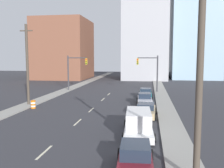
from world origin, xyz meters
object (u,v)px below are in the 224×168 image
Objects in this scene: traffic_signal_right at (152,69)px; box_truck_white at (138,123)px; traffic_signal_left at (73,68)px; sedan_maroon at (135,159)px; sedan_tan at (146,110)px; utility_pole_right_near at (200,74)px; sedan_silver at (145,99)px; sedan_teal at (146,93)px; utility_pole_left_mid at (27,64)px; traffic_barrel at (33,104)px.

box_truck_white is at bearing -92.73° from traffic_signal_right.
traffic_signal_left reaches higher than box_truck_white.
sedan_tan is (0.37, 12.57, -0.07)m from sedan_maroon.
sedan_tan is at bearing 85.33° from sedan_maroon.
sedan_silver is at bearing 98.00° from utility_pole_right_near.
traffic_signal_left is 14.61m from sedan_teal.
box_truck_white is (14.20, -10.02, -4.24)m from utility_pole_left_mid.
traffic_barrel is at bearing 135.51° from utility_pole_right_near.
sedan_tan is at bearing -9.05° from traffic_barrel.
utility_pole_right_near is 24.40m from utility_pole_left_mid.
sedan_tan is (13.22, -2.11, 0.15)m from traffic_barrel.
utility_pole_right_near is 10.82× the size of traffic_barrel.
sedan_maroon is at bearing -67.30° from traffic_signal_left.
box_truck_white is at bearing -93.94° from sedan_silver.
sedan_silver is at bearing 86.61° from sedan_maroon.
utility_pole_left_mid is at bearing -95.82° from traffic_signal_left.
utility_pole_right_near reaches higher than sedan_tan.
traffic_signal_right is 0.63× the size of utility_pole_left_mid.
sedan_silver is (0.13, 19.10, -0.01)m from sedan_maroon.
sedan_maroon is at bearing -91.13° from sedan_teal.
sedan_silver is at bearing 18.81° from traffic_barrel.
traffic_signal_left is 14.42m from utility_pole_left_mid.
utility_pole_left_mid is 17.89m from box_truck_white.
traffic_signal_right is 21.02m from utility_pole_left_mid.
traffic_signal_right reaches higher than sedan_silver.
traffic_barrel is 0.20× the size of sedan_tan.
sedan_tan is (14.68, -3.85, -4.52)m from utility_pole_left_mid.
utility_pole_right_near is 2.21× the size of sedan_silver.
utility_pole_right_near is at bearing -84.64° from sedan_teal.
traffic_barrel is (-15.79, 15.51, -4.79)m from utility_pole_right_near.
box_truck_white is 1.31× the size of sedan_tan.
sedan_tan is (13.22, -18.16, -3.43)m from traffic_signal_left.
traffic_signal_right is at bearing 42.97° from utility_pole_left_mid.
sedan_teal is at bearing -98.86° from traffic_signal_right.
utility_pole_left_mid is 2.25× the size of sedan_maroon.
utility_pole_right_near reaches higher than sedan_silver.
sedan_maroon is (14.31, -16.42, -4.45)m from utility_pole_left_mid.
box_truck_white is (-1.16, -24.33, -3.14)m from traffic_signal_right.
sedan_silver is at bearing -41.85° from traffic_signal_left.
sedan_teal is (0.16, 25.02, -0.06)m from sedan_maroon.
sedan_teal is at bearing 38.50° from traffic_barrel.
traffic_signal_right reaches higher than sedan_tan.
traffic_barrel is 13.72m from sedan_silver.
traffic_signal_left is 16.45m from traffic_barrel.
utility_pole_left_mid is 17.43m from sedan_teal.
traffic_signal_right reaches higher than sedan_maroon.
traffic_signal_right is 12.14m from sedan_silver.
sedan_tan is 12.46m from sedan_teal.
sedan_silver is (0.24, 12.69, -0.23)m from box_truck_white.
utility_pole_left_mid is 22.23m from sedan_maroon.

